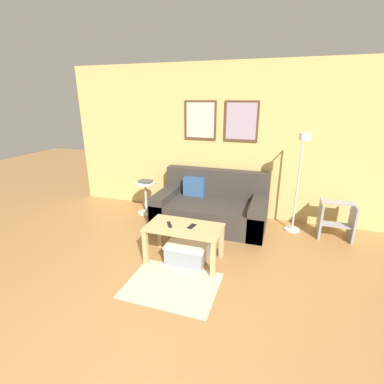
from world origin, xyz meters
name	(u,v)px	position (x,y,z in m)	size (l,w,h in m)	color
wall_back	(221,142)	(0.00, 3.47, 1.28)	(5.60, 0.09, 2.55)	#D6B76B
area_rug	(172,285)	(0.00, 1.21, 0.00)	(1.02, 0.78, 0.01)	#B2B79E
couch	(211,207)	(-0.01, 2.97, 0.27)	(1.78, 0.99, 0.84)	#38332D
coffee_table	(184,234)	(-0.04, 1.74, 0.38)	(0.95, 0.52, 0.48)	tan
storage_bin	(187,252)	(-0.01, 1.75, 0.12)	(0.51, 0.41, 0.24)	gray
floor_lamp	(300,173)	(1.29, 2.94, 0.97)	(0.23, 0.48, 1.56)	silver
side_table	(146,195)	(-1.23, 2.98, 0.34)	(0.36, 0.36, 0.57)	silver
book_stack	(146,181)	(-1.22, 3.00, 0.60)	(0.23, 0.17, 0.04)	#387F4C
remote_control	(169,225)	(-0.23, 1.71, 0.49)	(0.04, 0.15, 0.02)	black
cell_phone	(192,226)	(0.05, 1.77, 0.48)	(0.07, 0.14, 0.01)	black
step_stool	(336,219)	(1.88, 3.05, 0.29)	(0.47, 0.39, 0.54)	#99999E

